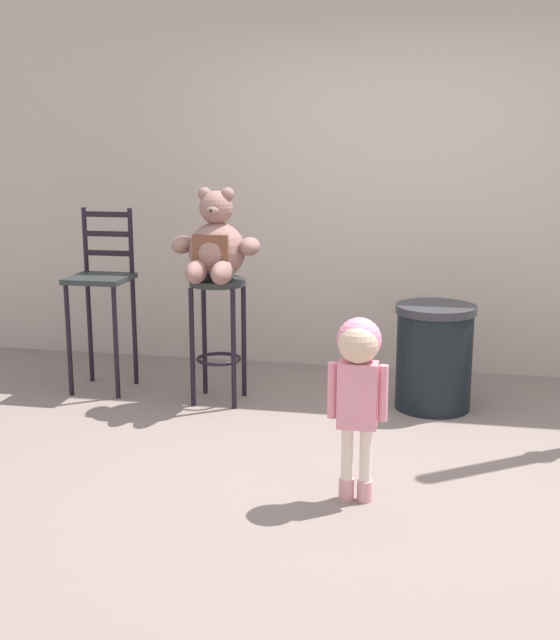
# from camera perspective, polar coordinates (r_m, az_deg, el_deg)

# --- Properties ---
(ground_plane) EXTENTS (24.00, 24.00, 0.00)m
(ground_plane) POSITION_cam_1_polar(r_m,az_deg,el_deg) (4.34, 5.75, -10.32)
(ground_plane) COLOR slate
(building_wall) EXTENTS (6.90, 0.30, 3.48)m
(building_wall) POSITION_cam_1_polar(r_m,az_deg,el_deg) (6.09, 8.14, 12.96)
(building_wall) COLOR #B7A397
(building_wall) RESTS_ON ground_plane
(bar_stool_with_teddy) EXTENTS (0.36, 0.36, 0.81)m
(bar_stool_with_teddy) POSITION_cam_1_polar(r_m,az_deg,el_deg) (5.25, -4.35, 0.26)
(bar_stool_with_teddy) COLOR #252A2A
(bar_stool_with_teddy) RESTS_ON ground_plane
(teddy_bear) EXTENTS (0.56, 0.51, 0.58)m
(teddy_bear) POSITION_cam_1_polar(r_m,az_deg,el_deg) (5.15, -4.53, 5.11)
(teddy_bear) COLOR #8B625B
(teddy_bear) RESTS_ON bar_stool_with_teddy
(child_walking) EXTENTS (0.28, 0.22, 0.88)m
(child_walking) POSITION_cam_1_polar(r_m,az_deg,el_deg) (3.78, 5.49, -3.48)
(child_walking) COLOR pink
(child_walking) RESTS_ON ground_plane
(trash_bin) EXTENTS (0.50, 0.50, 0.67)m
(trash_bin) POSITION_cam_1_polar(r_m,az_deg,el_deg) (5.25, 10.71, -2.53)
(trash_bin) COLOR black
(trash_bin) RESTS_ON ground_plane
(bar_chair_empty) EXTENTS (0.39, 0.39, 1.23)m
(bar_chair_empty) POSITION_cam_1_polar(r_m,az_deg,el_deg) (5.61, -12.34, 2.14)
(bar_chair_empty) COLOR #252A2A
(bar_chair_empty) RESTS_ON ground_plane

